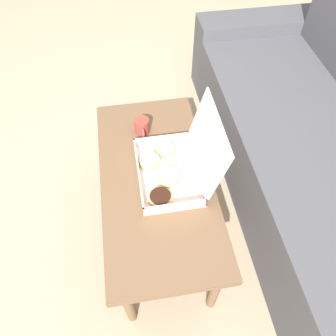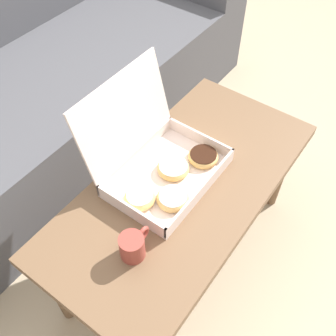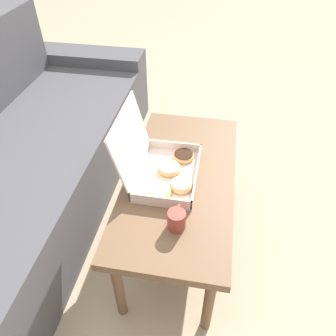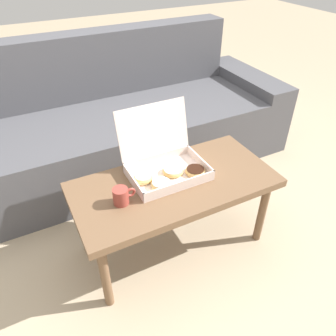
{
  "view_description": "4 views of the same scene",
  "coord_description": "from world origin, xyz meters",
  "px_view_note": "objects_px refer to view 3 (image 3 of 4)",
  "views": [
    {
      "loc": [
        0.86,
        -0.19,
        1.66
      ],
      "look_at": [
        -0.01,
        -0.05,
        0.51
      ],
      "focal_mm": 35.0,
      "sensor_mm": 36.0,
      "label": 1
    },
    {
      "loc": [
        -0.66,
        -0.53,
        1.48
      ],
      "look_at": [
        -0.01,
        -0.05,
        0.51
      ],
      "focal_mm": 42.0,
      "sensor_mm": 36.0,
      "label": 2
    },
    {
      "loc": [
        -1.1,
        -0.24,
        1.49
      ],
      "look_at": [
        -0.01,
        -0.05,
        0.51
      ],
      "focal_mm": 35.0,
      "sensor_mm": 36.0,
      "label": 3
    },
    {
      "loc": [
        -0.61,
        -1.23,
        1.49
      ],
      "look_at": [
        -0.01,
        -0.05,
        0.51
      ],
      "focal_mm": 35.0,
      "sensor_mm": 36.0,
      "label": 4
    }
  ],
  "objects_px": {
    "couch": "(4,177)",
    "coffee_mug": "(177,219)",
    "coffee_table": "(180,184)",
    "pastry_box": "(163,167)"
  },
  "relations": [
    {
      "from": "pastry_box",
      "to": "coffee_mug",
      "type": "xyz_separation_m",
      "value": [
        -0.28,
        -0.11,
        -0.01
      ]
    },
    {
      "from": "couch",
      "to": "coffee_table",
      "type": "bearing_deg",
      "value": -90.0
    },
    {
      "from": "coffee_table",
      "to": "pastry_box",
      "type": "distance_m",
      "value": 0.13
    },
    {
      "from": "coffee_table",
      "to": "coffee_mug",
      "type": "xyz_separation_m",
      "value": [
        -0.29,
        -0.03,
        0.09
      ]
    },
    {
      "from": "coffee_table",
      "to": "pastry_box",
      "type": "relative_size",
      "value": 2.65
    },
    {
      "from": "couch",
      "to": "coffee_mug",
      "type": "height_order",
      "value": "couch"
    },
    {
      "from": "coffee_table",
      "to": "coffee_mug",
      "type": "distance_m",
      "value": 0.3
    },
    {
      "from": "coffee_table",
      "to": "coffee_mug",
      "type": "height_order",
      "value": "coffee_mug"
    },
    {
      "from": "pastry_box",
      "to": "coffee_mug",
      "type": "distance_m",
      "value": 0.3
    },
    {
      "from": "coffee_table",
      "to": "pastry_box",
      "type": "height_order",
      "value": "pastry_box"
    }
  ]
}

